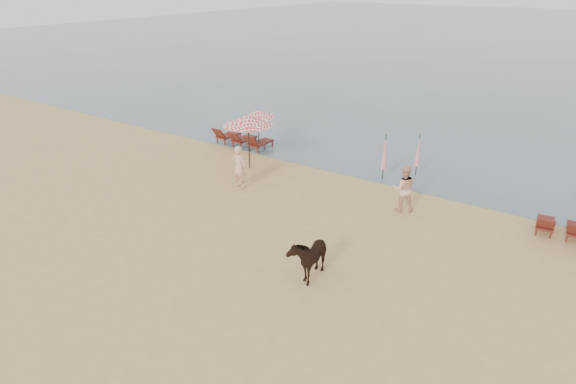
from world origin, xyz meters
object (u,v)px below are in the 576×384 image
Objects in this scene: lounger_cluster_right at (576,230)px; cow at (309,255)px; umbrella_open_left_a at (248,120)px; beachgoer_left at (239,167)px; umbrella_closed_left at (385,152)px; umbrella_closed_right at (418,150)px; beachgoer_right_a at (403,188)px; lounger_cluster_left at (242,138)px; umbrella_open_left_b at (258,114)px.

cow is at bearing -137.70° from lounger_cluster_right.
beachgoer_left is (1.04, -2.00, -1.37)m from umbrella_open_left_a.
lounger_cluster_right is 9.33m from cow.
umbrella_closed_right is (1.06, 1.19, -0.06)m from umbrella_closed_left.
lounger_cluster_right is 7.73m from umbrella_closed_left.
umbrella_closed_right is at bearing 84.25° from cow.
umbrella_closed_left reaches higher than beachgoer_right_a.
beachgoer_right_a is (-5.71, -1.16, 0.55)m from lounger_cluster_right.
umbrella_closed_left reaches higher than lounger_cluster_right.
umbrella_closed_left is (7.97, -0.04, 0.83)m from lounger_cluster_left.
umbrella_open_left_a is (2.28, -2.23, 1.86)m from lounger_cluster_left.
umbrella_closed_left is at bearing 165.47° from lounger_cluster_right.
umbrella_open_left_a is 7.67m from beachgoer_right_a.
lounger_cluster_right is 1.38× the size of beachgoer_right_a.
umbrella_open_left_a reaches higher than umbrella_closed_left.
umbrella_open_left_b reaches higher than umbrella_closed_right.
umbrella_open_left_b is 1.07× the size of umbrella_closed_right.
umbrella_closed_right reaches higher than lounger_cluster_right.
lounger_cluster_right is 1.29× the size of umbrella_closed_right.
beachgoer_right_a is (0.65, 5.66, 0.23)m from cow.
umbrella_open_left_b is at bearing 16.25° from lounger_cluster_left.
cow is at bearing -89.13° from umbrella_closed_right.
beachgoer_left reaches higher than lounger_cluster_right.
beachgoer_right_a is (1.85, -2.47, -0.35)m from umbrella_closed_left.
umbrella_closed_left is at bearing -131.78° from umbrella_closed_right.
umbrella_closed_right is at bearing 7.66° from umbrella_open_left_b.
umbrella_open_left_b is (-1.34, 2.48, -0.46)m from umbrella_open_left_a.
beachgoer_left reaches higher than cow.
umbrella_open_left_b is 8.17m from umbrella_closed_right.
cow is 0.88× the size of beachgoer_right_a.
umbrella_open_left_b reaches higher than lounger_cluster_left.
umbrella_open_left_b is 1.30× the size of cow.
beachgoer_right_a reaches higher than cow.
umbrella_closed_left is 6.27m from beachgoer_left.
umbrella_closed_right is 1.21× the size of cow.
beachgoer_right_a reaches higher than lounger_cluster_left.
lounger_cluster_right is 13.42m from umbrella_open_left_a.
umbrella_open_left_a is 1.57× the size of cow.
umbrella_closed_right is at bearing 154.26° from lounger_cluster_right.
umbrella_closed_left is at bearing -140.26° from beachgoer_left.
lounger_cluster_right is 1.20× the size of umbrella_open_left_b.
beachgoer_right_a is at bearing -173.19° from lounger_cluster_right.
cow is at bearing -44.32° from umbrella_open_left_b.
beachgoer_left is at bearing -50.33° from lounger_cluster_left.
lounger_cluster_right is at bearing -169.00° from beachgoer_left.
umbrella_open_left_a is 2.86m from umbrella_open_left_b.
umbrella_closed_right is at bearing 8.81° from lounger_cluster_left.
beachgoer_right_a is at bearing -53.14° from umbrella_closed_left.
beachgoer_right_a is at bearing -167.50° from beachgoer_left.
beachgoer_left is at bearing -17.98° from beachgoer_right_a.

